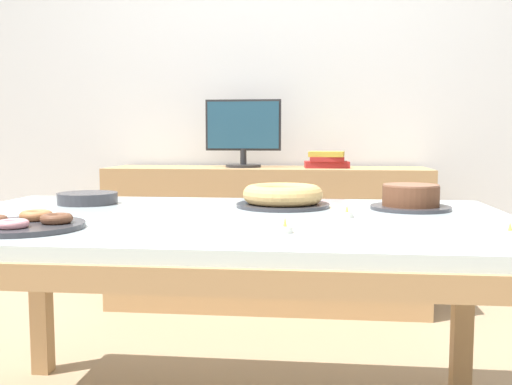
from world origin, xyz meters
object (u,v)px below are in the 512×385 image
tealight_left_edge (285,229)px  tealight_centre (347,214)px  tealight_near_front (510,233)px  book_stack (327,160)px  pastry_platter (26,224)px  plate_stack (88,198)px  cake_golden_bundt (283,196)px  cake_chocolate_round (411,198)px  computer_monitor (243,133)px

tealight_left_edge → tealight_centre: bearing=60.5°
tealight_near_front → tealight_left_edge: bearing=179.0°
book_stack → pastry_platter: book_stack is taller
plate_stack → tealight_centre: (0.90, -0.25, -0.01)m
book_stack → cake_golden_bundt: 1.27m
cake_golden_bundt → tealight_near_front: 0.78m
tealight_left_edge → book_stack: bearing=85.9°
cake_chocolate_round → cake_golden_bundt: bearing=176.9°
computer_monitor → tealight_centre: size_ratio=10.60×
cake_golden_bundt → tealight_centre: bearing=-49.1°
cake_chocolate_round → pastry_platter: cake_chocolate_round is taller
cake_chocolate_round → plate_stack: 1.12m
tealight_left_edge → tealight_near_front: bearing=-1.0°
computer_monitor → cake_chocolate_round: bearing=-60.5°
book_stack → pastry_platter: 1.97m
plate_stack → tealight_left_edge: 0.91m
cake_chocolate_round → cake_golden_bundt: cake_chocolate_round is taller
book_stack → plate_stack: book_stack is taller
book_stack → pastry_platter: (-0.80, -1.79, -0.10)m
computer_monitor → tealight_left_edge: bearing=-79.3°
plate_stack → tealight_left_edge: plate_stack is taller
plate_stack → tealight_near_front: plate_stack is taller
tealight_centre → plate_stack: bearing=164.5°
cake_chocolate_round → tealight_centre: bearing=-135.6°
book_stack → plate_stack: 1.51m
plate_stack → tealight_near_front: 1.38m
book_stack → pastry_platter: bearing=-114.0°
plate_stack → tealight_left_edge: size_ratio=5.25×
cake_chocolate_round → tealight_left_edge: bearing=-127.1°
pastry_platter → tealight_centre: size_ratio=7.64×
book_stack → tealight_left_edge: 1.79m
book_stack → tealight_centre: bearing=-88.5°
cake_chocolate_round → tealight_centre: cake_chocolate_round is taller
plate_stack → tealight_left_edge: bearing=-36.6°
cake_chocolate_round → tealight_left_edge: size_ratio=6.50×
book_stack → tealight_centre: 1.49m
cake_golden_bundt → tealight_near_front: cake_golden_bundt is taller
tealight_left_edge → cake_chocolate_round: bearing=52.9°
pastry_platter → tealight_near_front: pastry_platter is taller
cake_golden_bundt → pastry_platter: size_ratio=1.04×
pastry_platter → tealight_centre: 0.89m
tealight_near_front → tealight_centre: 0.48m
cake_golden_bundt → tealight_centre: size_ratio=7.92×
computer_monitor → tealight_near_front: bearing=-64.1°
pastry_platter → tealight_near_front: bearing=0.0°
cake_chocolate_round → plate_stack: (-1.12, 0.04, -0.02)m
computer_monitor → tealight_near_front: computer_monitor is taller
computer_monitor → plate_stack: (-0.40, -1.24, -0.24)m
computer_monitor → book_stack: 0.49m
tealight_near_front → tealight_left_edge: (-0.53, 0.01, 0.00)m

